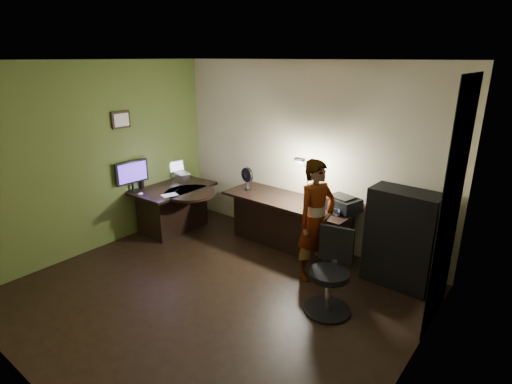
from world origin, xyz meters
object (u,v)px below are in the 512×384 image
Objects in this scene: cabinet at (402,238)px; monitor at (132,181)px; office_chair at (329,274)px; desk_left at (175,208)px; desk_right at (288,224)px; person at (316,221)px.

cabinet is 4.01m from monitor.
office_chair is (-0.40, -1.08, -0.14)m from cabinet.
desk_left is at bearing 59.94° from monitor.
desk_right is at bearing 128.28° from office_chair.
office_chair is at bearing -39.24° from desk_right.
desk_left is at bearing 109.24° from person.
person is at bearing 16.14° from monitor.
desk_right is at bearing -177.27° from cabinet.
monitor reaches higher than desk_right.
office_chair is 0.61× the size of person.
monitor is (-2.18, -1.12, 0.53)m from desk_right.
desk_left is 2.35× the size of monitor.
desk_right is 2.13× the size of office_chair.
cabinet is (3.49, 0.62, 0.25)m from desk_left.
desk_right is at bearing 31.35° from monitor.
desk_left is 3.55m from cabinet.
cabinet is at bearing 58.18° from office_chair.
desk_right is at bearing 73.13° from person.
cabinet is at bearing 20.64° from monitor.
person reaches higher than desk_left.
cabinet is 2.28× the size of monitor.
desk_left is 2.61m from person.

